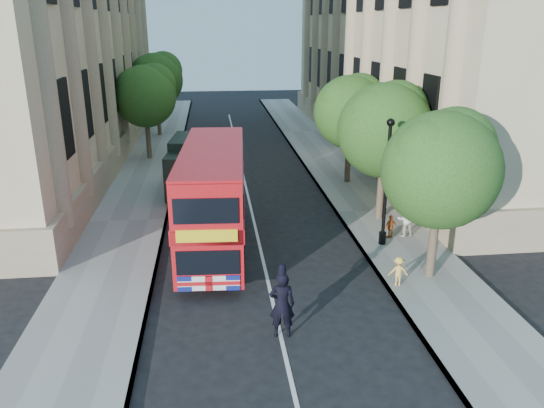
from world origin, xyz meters
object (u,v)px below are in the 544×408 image
object	(u,v)px
lamp_post	(386,188)
police_constable	(282,305)
box_van	(192,168)
double_decker_bus	(214,196)
woman_pedestrian	(405,219)

from	to	relation	value
lamp_post	police_constable	bearing A→B (deg)	-129.32
lamp_post	box_van	distance (m)	11.30
double_decker_bus	police_constable	size ratio (longest dim) A/B	4.37
box_van	woman_pedestrian	world-z (taller)	box_van
police_constable	woman_pedestrian	distance (m)	9.15
box_van	woman_pedestrian	size ratio (longest dim) A/B	3.47
lamp_post	double_decker_bus	bearing A→B (deg)	175.43
lamp_post	woman_pedestrian	xyz separation A→B (m)	(1.17, 0.73, -1.62)
double_decker_bus	police_constable	distance (m)	6.96
woman_pedestrian	police_constable	bearing A→B (deg)	34.65
double_decker_bus	woman_pedestrian	distance (m)	8.10
lamp_post	woman_pedestrian	world-z (taller)	lamp_post
lamp_post	box_van	world-z (taller)	lamp_post
police_constable	woman_pedestrian	xyz separation A→B (m)	(6.14, 6.79, -0.13)
box_van	police_constable	bearing A→B (deg)	-72.74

